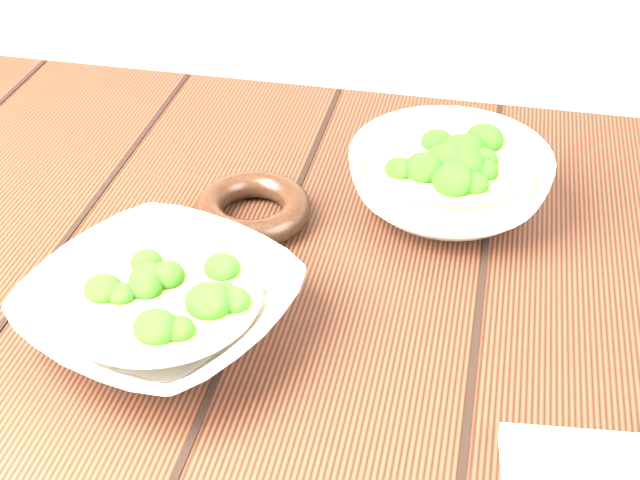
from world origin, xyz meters
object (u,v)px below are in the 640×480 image
table (281,383)px  soup_bowl_front (161,306)px  trivet (253,208)px  soup_bowl_back (449,178)px

table → soup_bowl_front: soup_bowl_front is taller
soup_bowl_front → trivet: 0.18m
table → trivet: 0.17m
table → trivet: trivet is taller
table → soup_bowl_back: bearing=50.2°
soup_bowl_back → trivet: size_ratio=1.78×
soup_bowl_back → soup_bowl_front: bearing=-132.3°
soup_bowl_front → soup_bowl_back: (0.22, 0.24, 0.01)m
table → trivet: size_ratio=10.40×
soup_bowl_back → trivet: (-0.19, -0.06, -0.02)m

